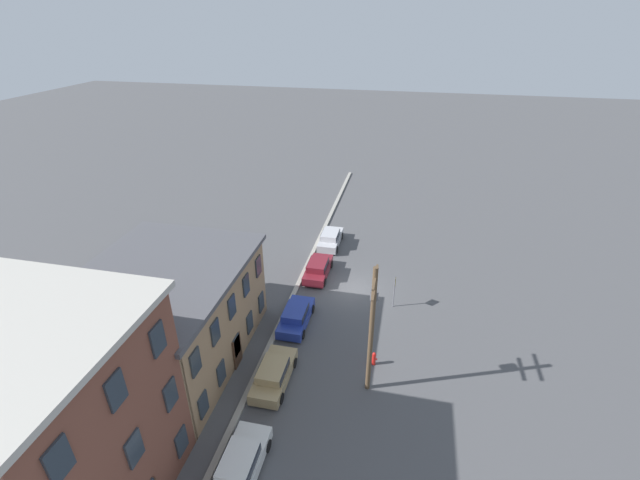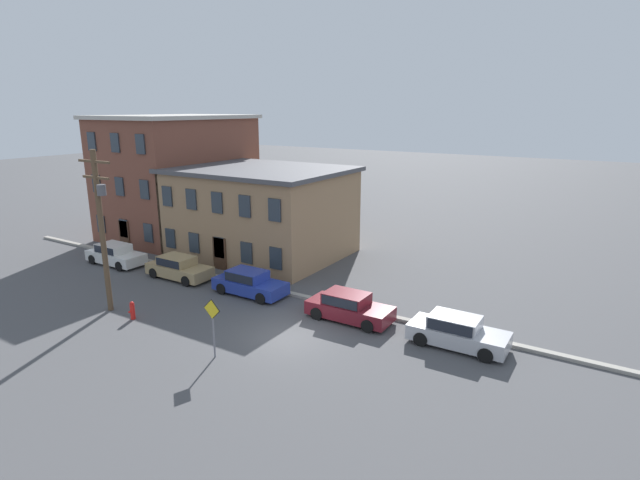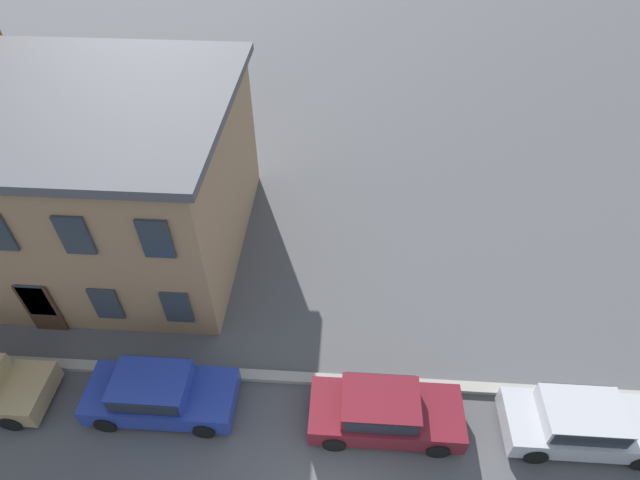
% 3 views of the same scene
% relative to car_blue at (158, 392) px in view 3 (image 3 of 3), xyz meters
% --- Properties ---
extents(kerb_strip, '(56.00, 0.36, 0.16)m').
position_rel_car_blue_xyz_m(kerb_strip, '(5.18, 1.13, -0.67)').
color(kerb_strip, '#9E998E').
rests_on(kerb_strip, ground_plane).
extents(apartment_midblock, '(12.17, 9.54, 6.38)m').
position_rel_car_blue_xyz_m(apartment_midblock, '(-4.64, 7.14, 2.45)').
color(apartment_midblock, '#9E7A56').
rests_on(apartment_midblock, ground_plane).
extents(car_blue, '(4.40, 1.92, 1.43)m').
position_rel_car_blue_xyz_m(car_blue, '(0.00, 0.00, 0.00)').
color(car_blue, '#233899').
rests_on(car_blue, ground_plane).
extents(car_maroon, '(4.40, 1.92, 1.43)m').
position_rel_car_blue_xyz_m(car_maroon, '(6.65, -0.15, 0.00)').
color(car_maroon, maroon).
rests_on(car_maroon, ground_plane).
extents(car_silver, '(4.40, 1.92, 1.43)m').
position_rel_car_blue_xyz_m(car_silver, '(12.23, -0.14, 0.00)').
color(car_silver, '#B7B7BC').
rests_on(car_silver, ground_plane).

